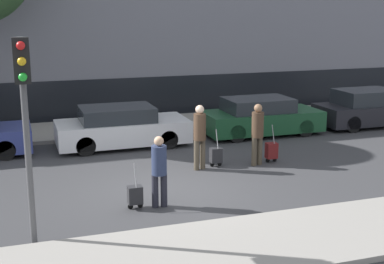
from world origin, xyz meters
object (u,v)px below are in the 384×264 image
object	(u,v)px
pedestrian_left	(159,167)
trolley_center	(216,155)
parked_car_1	(121,127)
parked_car_3	(368,109)
pedestrian_right	(257,131)
parked_car_2	(261,117)
pedestrian_center	(200,133)
traffic_light	(24,101)
trolley_right	(271,151)
trolley_left	(135,195)

from	to	relation	value
pedestrian_left	trolley_center	distance (m)	3.50
parked_car_1	pedestrian_left	bearing A→B (deg)	-92.70
parked_car_3	pedestrian_right	world-z (taller)	pedestrian_right
parked_car_2	pedestrian_center	xyz separation A→B (m)	(-3.44, -3.29, 0.41)
traffic_light	trolley_center	bearing A→B (deg)	36.24
parked_car_1	trolley_center	xyz separation A→B (m)	(2.07, -3.11, -0.30)
pedestrian_left	trolley_center	bearing A→B (deg)	54.11
parked_car_2	trolley_center	distance (m)	4.30
parked_car_1	parked_car_2	xyz separation A→B (m)	(4.98, 0.05, 0.00)
trolley_center	parked_car_1	bearing A→B (deg)	123.68
parked_car_2	trolley_right	size ratio (longest dim) A/B	3.73
parked_car_2	parked_car_3	size ratio (longest dim) A/B	1.04
parked_car_2	pedestrian_left	size ratio (longest dim) A/B	2.55
pedestrian_right	trolley_right	bearing A→B (deg)	179.94
trolley_center	pedestrian_right	distance (m)	1.36
parked_car_1	parked_car_3	xyz separation A→B (m)	(9.46, 0.05, 0.03)
traffic_light	pedestrian_left	bearing A→B (deg)	23.62
parked_car_1	traffic_light	distance (m)	7.80
parked_car_3	trolley_left	bearing A→B (deg)	-151.26
parked_car_3	traffic_light	world-z (taller)	traffic_light
parked_car_1	trolley_right	bearing A→B (deg)	-40.68
pedestrian_center	parked_car_2	bearing A→B (deg)	-149.90
pedestrian_left	pedestrian_right	xyz separation A→B (m)	(3.49, 2.28, 0.09)
parked_car_3	trolley_left	distance (m)	11.72
trolley_left	traffic_light	world-z (taller)	traffic_light
pedestrian_left	pedestrian_right	distance (m)	4.17
parked_car_2	trolley_left	size ratio (longest dim) A/B	3.92
trolley_center	pedestrian_right	xyz separation A→B (m)	(1.15, -0.25, 0.68)
pedestrian_center	parked_car_3	bearing A→B (deg)	-171.00
pedestrian_left	traffic_light	xyz separation A→B (m)	(-2.78, -1.21, 1.84)
parked_car_3	trolley_right	distance (m)	6.59
parked_car_3	pedestrian_left	distance (m)	11.27
parked_car_3	traffic_light	size ratio (longest dim) A/B	1.03
parked_car_3	trolley_left	xyz separation A→B (m)	(-10.27, -5.63, -0.33)
parked_car_2	trolley_left	distance (m)	8.08
trolley_left	trolley_right	bearing A→B (deg)	27.29
parked_car_1	parked_car_3	size ratio (longest dim) A/B	1.05
parked_car_2	trolley_left	world-z (taller)	parked_car_2
pedestrian_center	pedestrian_left	bearing A→B (deg)	39.58
parked_car_2	parked_car_1	bearing A→B (deg)	-179.46
parked_car_2	pedestrian_right	world-z (taller)	pedestrian_right
pedestrian_left	traffic_light	world-z (taller)	traffic_light
pedestrian_left	trolley_center	xyz separation A→B (m)	(2.34, 2.53, -0.60)
trolley_right	pedestrian_right	bearing A→B (deg)	-165.37
parked_car_2	pedestrian_center	distance (m)	4.78
parked_car_3	pedestrian_right	xyz separation A→B (m)	(-6.24, -3.42, 0.36)
parked_car_3	pedestrian_center	xyz separation A→B (m)	(-7.92, -3.29, 0.39)
trolley_left	parked_car_2	bearing A→B (deg)	44.17
trolley_left	pedestrian_center	size ratio (longest dim) A/B	0.58
parked_car_2	trolley_left	bearing A→B (deg)	-135.83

